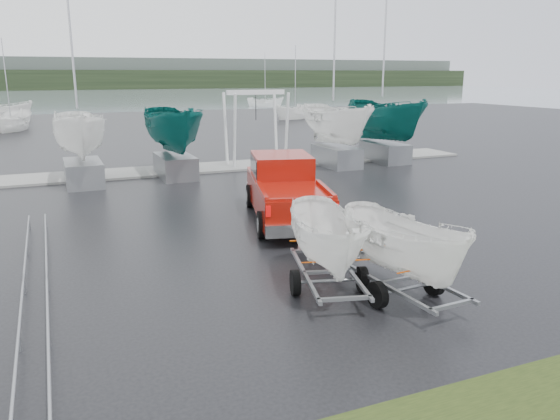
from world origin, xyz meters
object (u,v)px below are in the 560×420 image
Objects in this scene: trailer_hitched at (329,189)px; boat_hoist at (256,117)px; pickup_truck at (285,187)px; trailer_parked at (406,193)px.

boat_hoist is at bearing 89.57° from trailer_hitched.
boat_hoist is at bearing 89.32° from pickup_truck.
trailer_hitched is at bearing 136.82° from trailer_parked.
pickup_truck is at bearing 83.31° from trailer_parked.
trailer_hitched is (-1.74, -6.55, 1.33)m from pickup_truck.
trailer_parked reaches higher than boat_hoist.
pickup_truck is at bearing -105.55° from boat_hoist.
trailer_parked is 1.09× the size of boat_hoist.
trailer_hitched is 18.23m from boat_hoist.
pickup_truck is at bearing 90.00° from trailer_hitched.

